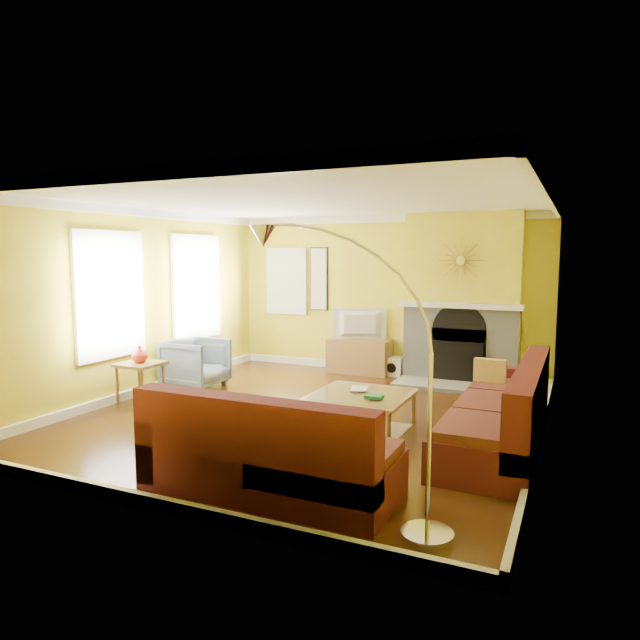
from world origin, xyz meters
The scene contains 27 objects.
floor centered at (0.00, 0.00, -0.01)m, with size 5.50×6.00×0.02m, color #4F2C10.
ceiling centered at (0.00, 0.00, 2.71)m, with size 5.50×6.00×0.02m, color white.
wall_back centered at (0.00, 3.01, 1.35)m, with size 5.50×0.02×2.70m, color gold.
wall_front centered at (0.00, -3.01, 1.35)m, with size 5.50×0.02×2.70m, color gold.
wall_left centered at (-2.76, 0.00, 1.35)m, with size 0.02×6.00×2.70m, color gold.
wall_right centered at (2.76, 0.00, 1.35)m, with size 0.02×6.00×2.70m, color gold.
baseboard centered at (0.00, 0.00, 0.06)m, with size 5.50×6.00×0.12m, color white, non-canonical shape.
crown_molding centered at (0.00, 0.00, 2.64)m, with size 5.50×6.00×0.12m, color white, non-canonical shape.
window_left_near centered at (-2.72, 1.30, 1.50)m, with size 0.06×1.22×1.72m, color white.
window_left_far centered at (-2.72, -0.60, 1.50)m, with size 0.06×1.22×1.72m, color white.
window_back centered at (-1.90, 2.96, 1.55)m, with size 0.82×0.06×1.22m, color white.
wall_art centered at (-1.25, 2.97, 1.60)m, with size 0.34×0.04×1.14m, color white.
fireplace centered at (1.35, 2.80, 1.35)m, with size 1.80×0.40×2.70m, color gray, non-canonical shape.
mantel centered at (1.35, 2.56, 1.25)m, with size 1.92×0.22×0.08m, color white.
hearth centered at (1.35, 2.25, 0.03)m, with size 1.80×0.70×0.06m, color gray.
sunburst centered at (1.35, 2.57, 1.95)m, with size 0.70×0.04×0.70m, color olive, non-canonical shape.
rug centered at (0.10, -0.79, 0.01)m, with size 2.40×1.80×0.02m, color beige.
sectional_sofa centered at (1.17, -0.74, 0.45)m, with size 3.15×3.91×0.90m, color #561B21, non-canonical shape.
coffee_table centered at (0.79, -0.30, 0.22)m, with size 1.10×1.10×0.44m, color white, non-canonical shape.
media_console centered at (-0.36, 2.71, 0.30)m, with size 1.07×0.48×0.59m, color olive.
tv centered at (-0.36, 2.71, 0.85)m, with size 0.91×0.12×0.53m, color black.
subwoofer centered at (0.25, 2.77, 0.16)m, with size 0.31×0.31×0.31m, color white.
armchair centered at (-2.26, 0.65, 0.38)m, with size 0.81×0.83×0.76m, color slate.
side_table centered at (-2.32, -0.50, 0.29)m, with size 0.53×0.53×0.59m, color olive, non-canonical shape.
vase centered at (-2.32, -0.50, 0.70)m, with size 0.22×0.22×0.23m, color red.
book centered at (0.63, -0.19, 0.45)m, with size 0.20×0.26×0.03m, color white.
arc_lamp centered at (1.53, -2.53, 1.13)m, with size 1.43×0.36×2.26m, color silver, non-canonical shape.
Camera 1 is at (3.06, -6.39, 2.04)m, focal length 32.00 mm.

